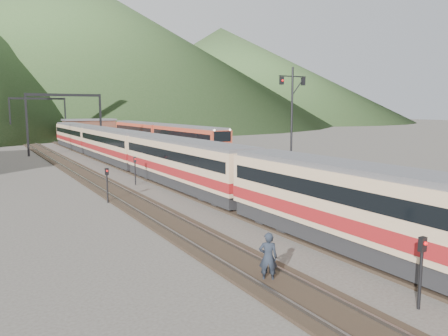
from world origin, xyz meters
TOP-DOWN VIEW (x-y plane):
  - track_main at (0.00, 40.00)m, footprint 2.60×200.00m
  - track_far at (-5.00, 40.00)m, footprint 2.60×200.00m
  - track_second at (11.50, 40.00)m, footprint 2.60×200.00m
  - platform at (5.60, 38.00)m, footprint 8.00×100.00m
  - gantry_near at (-2.85, 55.00)m, footprint 9.55×0.25m
  - gantry_far at (-2.85, 80.00)m, footprint 9.55×0.25m
  - station_shed at (5.60, 78.00)m, footprint 9.40×4.40m
  - hill_b at (30.00, 230.00)m, footprint 220.00×220.00m
  - hill_c at (110.00, 210.00)m, footprint 160.00×160.00m
  - main_train at (0.00, 33.94)m, footprint 2.70×74.16m
  - second_train at (11.50, 57.20)m, footprint 2.75×37.45m
  - signal_mast at (4.44, 17.19)m, footprint 2.20×0.20m
  - short_signal_a at (-2.38, 2.53)m, footprint 0.22×0.16m
  - short_signal_b at (-2.67, 27.87)m, footprint 0.26×0.23m
  - short_signal_c at (-6.41, 22.42)m, footprint 0.23×0.17m
  - worker at (-5.13, 6.55)m, footprint 0.79×0.73m

SIDE VIEW (x-z plane):
  - track_main at x=0.00m, z-range -0.05..0.18m
  - track_far at x=-5.00m, z-range -0.05..0.18m
  - track_second at x=11.50m, z-range -0.05..0.18m
  - platform at x=5.60m, z-range 0.00..1.00m
  - worker at x=-5.13m, z-range 0.00..1.81m
  - short_signal_a at x=-2.38m, z-range 0.33..2.60m
  - short_signal_b at x=-2.67m, z-range 0.33..2.60m
  - short_signal_c at x=-6.41m, z-range 0.33..2.60m
  - main_train at x=0.00m, z-range 0.23..3.53m
  - second_train at x=11.50m, z-range 0.23..3.58m
  - station_shed at x=5.60m, z-range 1.02..4.12m
  - gantry_near at x=-2.85m, z-range 1.59..9.59m
  - gantry_far at x=-2.85m, z-range 1.59..9.59m
  - signal_mast at x=4.44m, z-range 1.81..9.55m
  - hill_c at x=110.00m, z-range 0.00..50.00m
  - hill_b at x=30.00m, z-range 0.00..75.00m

